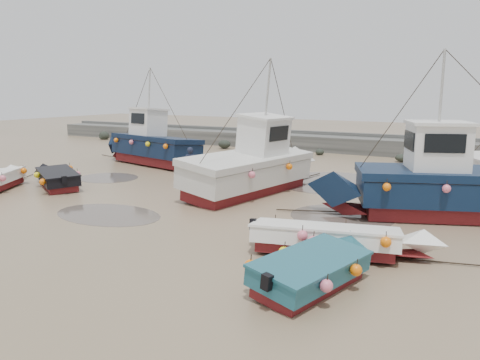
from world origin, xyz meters
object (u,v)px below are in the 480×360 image
object	(u,v)px
cabin_boat_1	(255,164)
cabin_boat_2	(446,184)
dinghy_2	(317,263)
cabin_boat_0	(149,143)
dinghy_4	(57,175)
dinghy_3	(338,237)
person	(191,182)

from	to	relation	value
cabin_boat_1	cabin_boat_2	bearing A→B (deg)	7.07
dinghy_2	cabin_boat_0	bearing A→B (deg)	155.73
cabin_boat_0	cabin_boat_2	distance (m)	19.10
dinghy_2	cabin_boat_0	xyz separation A→B (m)	(-16.58, 13.04, 0.79)
dinghy_4	cabin_boat_0	world-z (taller)	cabin_boat_0
dinghy_4	cabin_boat_2	size ratio (longest dim) A/B	0.54
dinghy_4	cabin_boat_0	xyz separation A→B (m)	(-0.75, 7.95, 0.81)
cabin_boat_2	cabin_boat_0	bearing A→B (deg)	54.51
dinghy_3	cabin_boat_2	world-z (taller)	cabin_boat_2
dinghy_4	cabin_boat_0	bearing A→B (deg)	35.84
cabin_boat_1	cabin_boat_0	bearing A→B (deg)	167.77
cabin_boat_0	cabin_boat_1	size ratio (longest dim) A/B	0.95
cabin_boat_2	cabin_boat_1	bearing A→B (deg)	65.41
dinghy_3	dinghy_2	bearing A→B (deg)	-8.83
dinghy_2	cabin_boat_0	size ratio (longest dim) A/B	0.55
dinghy_3	cabin_boat_0	xyz separation A→B (m)	(-16.34, 10.71, 0.81)
person	dinghy_2	bearing A→B (deg)	107.71
cabin_boat_1	person	world-z (taller)	cabin_boat_1
dinghy_4	dinghy_3	bearing A→B (deg)	-69.59
dinghy_3	person	distance (m)	12.41
dinghy_2	person	distance (m)	14.03
cabin_boat_0	cabin_boat_2	world-z (taller)	same
dinghy_3	cabin_boat_1	size ratio (longest dim) A/B	0.64
dinghy_2	cabin_boat_2	distance (m)	8.66
dinghy_4	person	bearing A→B (deg)	-21.38
cabin_boat_1	dinghy_4	bearing A→B (deg)	-147.76
person	cabin_boat_2	bearing A→B (deg)	145.11
dinghy_4	cabin_boat_0	size ratio (longest dim) A/B	0.58
cabin_boat_0	person	world-z (taller)	cabin_boat_0
dinghy_4	cabin_boat_0	distance (m)	8.03
dinghy_3	dinghy_4	size ratio (longest dim) A/B	1.15
cabin_boat_0	dinghy_3	bearing A→B (deg)	-110.32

